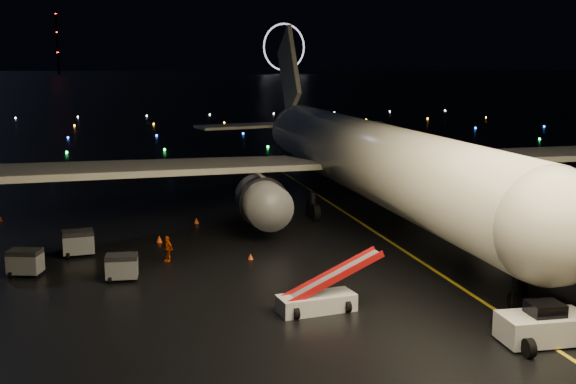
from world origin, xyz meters
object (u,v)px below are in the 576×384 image
airliner (356,115)px  pushback_tug (544,323)px  belt_loader (316,285)px  baggage_cart_1 (78,243)px  baggage_cart_2 (25,263)px  crew_c (167,249)px  baggage_cart_0 (122,267)px

airliner → pushback_tug: airliner is taller
airliner → belt_loader: (-10.62, -24.65, -7.37)m
pushback_tug → baggage_cart_1: (-22.86, 22.03, -0.11)m
baggage_cart_1 → baggage_cart_2: size_ratio=1.06×
belt_loader → crew_c: bearing=113.4°
airliner → baggage_cart_1: 26.93m
airliner → belt_loader: bearing=-113.5°
crew_c → baggage_cart_1: bearing=-151.5°
crew_c → baggage_cart_2: 9.22m
baggage_cart_0 → baggage_cart_2: (-6.03, 2.49, 0.02)m
baggage_cart_0 → crew_c: bearing=55.4°
crew_c → baggage_cart_2: (-9.13, -1.22, -0.05)m
crew_c → baggage_cart_2: bearing=-117.6°
pushback_tug → crew_c: pushback_tug is taller
baggage_cart_0 → baggage_cart_2: size_ratio=0.97×
pushback_tug → baggage_cart_0: size_ratio=2.20×
baggage_cart_0 → baggage_cart_1: baggage_cart_1 is taller
baggage_cart_0 → baggage_cart_1: bearing=119.0°
belt_loader → baggage_cart_2: size_ratio=3.13×
belt_loader → baggage_cart_2: (-16.36, 10.89, -0.67)m
baggage_cart_0 → baggage_cart_2: bearing=162.9°
airliner → pushback_tug: size_ratio=14.65×
baggage_cart_0 → baggage_cart_2: 6.52m
baggage_cart_0 → baggage_cart_1: 7.29m
pushback_tug → belt_loader: bearing=146.6°
baggage_cart_0 → pushback_tug: bearing=-32.2°
belt_loader → crew_c: size_ratio=3.48×
baggage_cart_1 → baggage_cart_2: (-3.10, -4.19, -0.05)m
crew_c → baggage_cart_1: (-6.03, 2.97, 0.00)m
belt_loader → baggage_cart_1: size_ratio=2.95×
belt_loader → baggage_cart_0: size_ratio=3.22×
pushback_tug → crew_c: 25.42m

